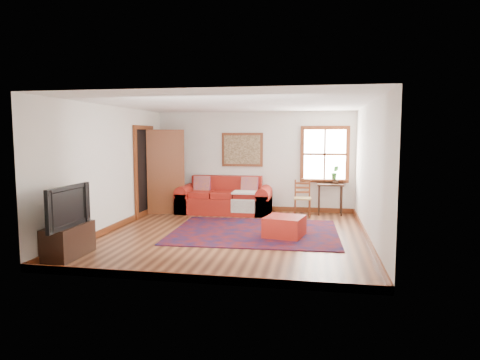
% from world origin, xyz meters
% --- Properties ---
extents(ground, '(5.50, 5.50, 0.00)m').
position_xyz_m(ground, '(0.00, 0.00, 0.00)').
color(ground, '#442012').
rests_on(ground, ground).
extents(room_envelope, '(5.04, 5.54, 2.52)m').
position_xyz_m(room_envelope, '(0.00, 0.02, 1.65)').
color(room_envelope, silver).
rests_on(room_envelope, ground).
extents(window, '(1.18, 0.20, 1.38)m').
position_xyz_m(window, '(1.78, 2.70, 1.31)').
color(window, white).
rests_on(window, ground).
extents(doorway, '(0.89, 1.08, 2.14)m').
position_xyz_m(doorway, '(-2.21, 1.78, 1.07)').
color(doorway, black).
rests_on(doorway, ground).
extents(framed_artwork, '(1.05, 0.07, 0.85)m').
position_xyz_m(framed_artwork, '(-0.30, 2.71, 1.55)').
color(framed_artwork, brown).
rests_on(framed_artwork, ground).
extents(persian_rug, '(3.33, 2.71, 0.02)m').
position_xyz_m(persian_rug, '(0.38, 0.30, 0.01)').
color(persian_rug, '#540D0C').
rests_on(persian_rug, ground).
extents(red_leather_sofa, '(2.29, 0.95, 0.90)m').
position_xyz_m(red_leather_sofa, '(-0.66, 2.31, 0.30)').
color(red_leather_sofa, maroon).
rests_on(red_leather_sofa, ground).
extents(red_ottoman, '(0.82, 0.82, 0.39)m').
position_xyz_m(red_ottoman, '(0.98, 0.01, 0.20)').
color(red_ottoman, maroon).
rests_on(red_ottoman, ground).
extents(side_table, '(0.63, 0.47, 0.75)m').
position_xyz_m(side_table, '(1.90, 2.53, 0.63)').
color(side_table, black).
rests_on(side_table, ground).
extents(ladder_back_chair, '(0.42, 0.41, 0.85)m').
position_xyz_m(ladder_back_chair, '(1.24, 2.23, 0.46)').
color(ladder_back_chair, tan).
rests_on(ladder_back_chair, ground).
extents(media_cabinet, '(0.42, 0.93, 0.51)m').
position_xyz_m(media_cabinet, '(-2.28, -1.91, 0.26)').
color(media_cabinet, black).
rests_on(media_cabinet, ground).
extents(television, '(0.15, 1.12, 0.64)m').
position_xyz_m(television, '(-2.26, -2.08, 0.83)').
color(television, black).
rests_on(television, media_cabinet).
extents(candle_hurricane, '(0.12, 0.12, 0.18)m').
position_xyz_m(candle_hurricane, '(-2.23, -1.56, 0.59)').
color(candle_hurricane, silver).
rests_on(candle_hurricane, media_cabinet).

